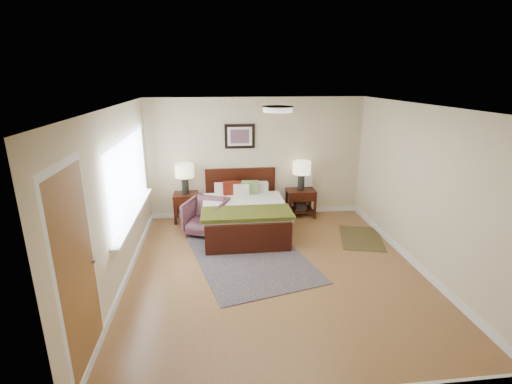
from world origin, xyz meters
TOP-DOWN VIEW (x-y plane):
  - floor at (0.00, 0.00)m, footprint 5.00×5.00m
  - back_wall at (0.00, 2.50)m, footprint 4.50×0.04m
  - front_wall at (0.00, -2.50)m, footprint 4.50×0.04m
  - left_wall at (-2.25, 0.00)m, footprint 0.04×5.00m
  - right_wall at (2.25, 0.00)m, footprint 0.04×5.00m
  - ceiling at (0.00, 0.00)m, footprint 4.50×5.00m
  - window at (-2.20, 0.70)m, footprint 0.11×2.72m
  - door at (-2.23, -1.75)m, footprint 0.06×1.00m
  - ceil_fixture at (0.00, 0.00)m, footprint 0.44×0.44m
  - bed at (-0.35, 1.56)m, footprint 1.59×1.91m
  - wall_art at (-0.35, 2.47)m, footprint 0.62×0.05m
  - nightstand_left at (-1.49, 2.25)m, footprint 0.50×0.45m
  - nightstand_right at (0.92, 2.26)m, footprint 0.60×0.45m
  - lamp_left at (-1.49, 2.27)m, footprint 0.38×0.38m
  - lamp_right at (0.92, 2.27)m, footprint 0.38×0.38m
  - armchair at (-1.07, 1.56)m, footprint 0.94×0.96m
  - rug_persian at (-0.34, 0.44)m, footprint 2.24×2.74m
  - rug_navy at (1.80, 0.99)m, footprint 1.00×1.26m

SIDE VIEW (x-z plane):
  - floor at x=0.00m, z-range 0.00..0.00m
  - rug_persian at x=-0.34m, z-range 0.00..0.01m
  - rug_navy at x=1.80m, z-range 0.00..0.01m
  - armchair at x=-1.07m, z-range 0.00..0.67m
  - nightstand_right at x=0.92m, z-range 0.06..0.66m
  - nightstand_left at x=-1.49m, z-range 0.17..0.77m
  - bed at x=-0.35m, z-range -0.04..0.99m
  - lamp_right at x=0.92m, z-range 0.72..1.33m
  - lamp_left at x=-1.49m, z-range 0.73..1.34m
  - door at x=-2.23m, z-range -0.02..2.16m
  - back_wall at x=0.00m, z-range 0.00..2.50m
  - front_wall at x=0.00m, z-range 0.00..2.50m
  - left_wall at x=-2.25m, z-range 0.00..2.50m
  - right_wall at x=2.25m, z-range 0.00..2.50m
  - window at x=-2.20m, z-range 0.72..2.04m
  - wall_art at x=-0.35m, z-range 1.47..1.97m
  - ceil_fixture at x=0.00m, z-range 2.43..2.50m
  - ceiling at x=0.00m, z-range 2.49..2.51m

